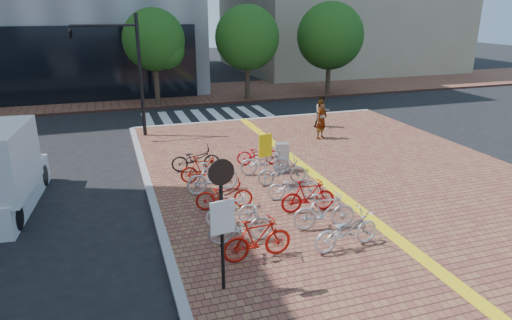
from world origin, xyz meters
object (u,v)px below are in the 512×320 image
object	(u,v)px
pedestrian_b	(322,112)
bike_7	(347,230)
bike_2	(232,210)
bike_6	(196,159)
bike_11	(282,171)
notice_sign	(222,210)
bike_8	(324,211)
bike_4	(213,177)
bike_9	(308,196)
bike_13	(258,154)
bike_10	(294,186)
bike_3	(224,195)
bike_5	(203,169)
yellow_sign	(265,150)
traffic_light_pole	(109,54)
bike_12	(265,162)
bike_1	(241,225)
utility_box	(282,157)
bike_0	(257,239)
pedestrian_a	(322,119)

from	to	relation	value
pedestrian_b	bike_7	bearing A→B (deg)	-101.03
bike_7	bike_2	bearing A→B (deg)	40.11
bike_6	bike_11	xyz separation A→B (m)	(2.62, -2.31, -0.01)
bike_11	notice_sign	world-z (taller)	notice_sign
bike_8	bike_4	bearing A→B (deg)	41.23
bike_9	bike_13	distance (m)	4.63
bike_2	bike_10	xyz separation A→B (m)	(2.38, 1.15, -0.01)
bike_3	bike_11	bearing A→B (deg)	-53.25
bike_2	bike_5	distance (m)	3.57
bike_4	pedestrian_b	size ratio (longest dim) A/B	1.13
bike_5	bike_7	world-z (taller)	bike_7
bike_9	yellow_sign	xyz separation A→B (m)	(-0.51, 2.47, 0.78)
pedestrian_b	traffic_light_pole	xyz separation A→B (m)	(-10.20, 1.28, 3.12)
bike_5	bike_12	xyz separation A→B (m)	(2.37, 0.10, 0.01)
bike_8	bike_10	xyz separation A→B (m)	(-0.00, 2.20, -0.10)
bike_9	bike_12	distance (m)	3.52
bike_1	yellow_sign	xyz separation A→B (m)	(1.98, 3.69, 0.76)
pedestrian_b	yellow_sign	bearing A→B (deg)	-116.81
bike_1	bike_11	xyz separation A→B (m)	(2.58, 3.61, -0.06)
bike_1	bike_13	world-z (taller)	bike_1
bike_11	utility_box	world-z (taller)	utility_box
bike_2	bike_10	bearing A→B (deg)	-60.73
bike_1	bike_0	bearing A→B (deg)	-166.73
bike_5	traffic_light_pole	distance (m)	8.36
bike_12	notice_sign	size ratio (longest dim) A/B	0.61
bike_1	bike_6	bearing A→B (deg)	3.89
bike_1	bike_8	xyz separation A→B (m)	(2.44, 0.03, 0.02)
bike_0	bike_7	xyz separation A→B (m)	(2.35, -0.22, -0.04)
bike_5	bike_1	bearing A→B (deg)	-172.73
bike_2	utility_box	xyz separation A→B (m)	(3.02, 3.82, 0.09)
bike_4	bike_8	world-z (taller)	bike_4
bike_2	bike_11	xyz separation A→B (m)	(2.53, 2.52, 0.01)
pedestrian_b	utility_box	size ratio (longest dim) A/B	1.49
bike_0	bike_4	distance (m)	4.53
bike_2	bike_9	bearing A→B (deg)	-83.07
bike_13	bike_12	bearing A→B (deg)	-174.93
bike_4	bike_7	xyz separation A→B (m)	(2.40, -4.75, -0.05)
bike_10	bike_5	bearing A→B (deg)	56.23
bike_6	notice_sign	world-z (taller)	notice_sign
bike_9	bike_10	xyz separation A→B (m)	(-0.06, 1.00, -0.06)
bike_7	utility_box	xyz separation A→B (m)	(0.58, 6.02, 0.04)
bike_4	bike_9	size ratio (longest dim) A/B	1.09
bike_8	bike_13	xyz separation A→B (m)	(0.01, 5.83, -0.10)
bike_11	bike_0	bearing A→B (deg)	153.96
bike_9	bike_13	xyz separation A→B (m)	(-0.04, 4.63, -0.06)
bike_9	pedestrian_a	world-z (taller)	pedestrian_a
bike_0	bike_6	distance (m)	6.82
bike_3	bike_6	bearing A→B (deg)	10.42
bike_8	utility_box	distance (m)	4.91
bike_5	bike_13	xyz separation A→B (m)	(2.48, 1.21, -0.04)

